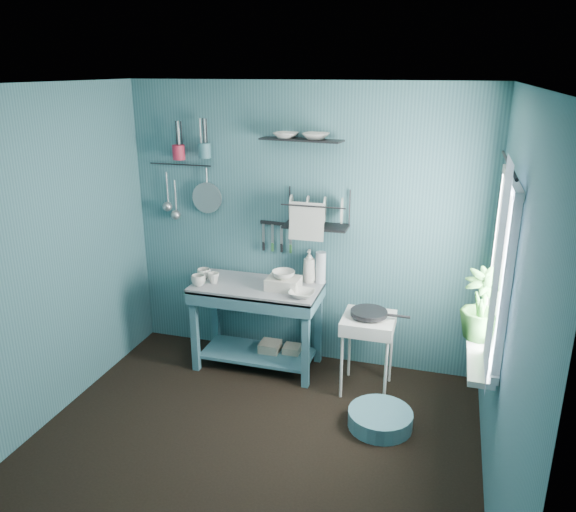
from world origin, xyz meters
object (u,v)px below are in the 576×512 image
(water_bottle, at_px, (321,267))
(potted_plant, at_px, (482,305))
(mug_mid, at_px, (214,278))
(frying_pan, at_px, (369,313))
(hotplate_stand, at_px, (367,354))
(storage_tin_small, at_px, (292,356))
(utensil_cup_magenta, at_px, (179,152))
(dish_rack, at_px, (316,209))
(work_counter, at_px, (258,326))
(storage_tin_large, at_px, (270,353))
(floor_basin, at_px, (380,419))
(mug_right, at_px, (204,274))
(soap_bottle, at_px, (309,266))
(colander, at_px, (207,198))
(utensil_cup_teal, at_px, (205,150))
(mug_left, at_px, (198,280))
(wash_tub, at_px, (283,283))

(water_bottle, bearing_deg, potted_plant, -32.11)
(mug_mid, height_order, frying_pan, mug_mid)
(hotplate_stand, bearing_deg, storage_tin_small, 175.25)
(mug_mid, bearing_deg, utensil_cup_magenta, 144.50)
(dish_rack, bearing_deg, work_counter, -163.85)
(storage_tin_large, distance_m, floor_basin, 1.28)
(water_bottle, height_order, dish_rack, dish_rack)
(utensil_cup_magenta, bearing_deg, storage_tin_small, -8.27)
(mug_right, height_order, soap_bottle, soap_bottle)
(utensil_cup_magenta, bearing_deg, mug_mid, -35.50)
(mug_right, distance_m, colander, 0.69)
(mug_mid, bearing_deg, storage_tin_small, 11.63)
(utensil_cup_magenta, bearing_deg, utensil_cup_teal, 0.00)
(soap_bottle, xyz_separation_m, storage_tin_small, (-0.12, -0.12, -0.84))
(dish_rack, height_order, utensil_cup_teal, utensil_cup_teal)
(colander, relative_size, storage_tin_large, 1.27)
(dish_rack, distance_m, storage_tin_large, 1.41)
(mug_left, height_order, utensil_cup_teal, utensil_cup_teal)
(floor_basin, bearing_deg, utensil_cup_magenta, 156.76)
(mug_mid, relative_size, soap_bottle, 0.33)
(mug_left, relative_size, storage_tin_small, 0.61)
(soap_bottle, bearing_deg, dish_rack, -9.75)
(mug_right, xyz_separation_m, utensil_cup_magenta, (-0.30, 0.24, 1.04))
(hotplate_stand, distance_m, floor_basin, 0.59)
(mug_left, distance_m, storage_tin_large, 0.95)
(work_counter, distance_m, water_bottle, 0.78)
(hotplate_stand, distance_m, utensil_cup_magenta, 2.40)
(potted_plant, bearing_deg, hotplate_stand, 149.78)
(work_counter, distance_m, mug_left, 0.67)
(soap_bottle, xyz_separation_m, colander, (-0.98, 0.07, 0.53))
(work_counter, xyz_separation_m, mug_mid, (-0.38, -0.06, 0.44))
(mug_right, height_order, wash_tub, wash_tub)
(mug_right, height_order, utensil_cup_magenta, utensil_cup_magenta)
(hotplate_stand, xyz_separation_m, utensil_cup_teal, (-1.56, 0.36, 1.57))
(wash_tub, height_order, soap_bottle, soap_bottle)
(wash_tub, height_order, hotplate_stand, wash_tub)
(potted_plant, relative_size, floor_basin, 1.01)
(mug_mid, height_order, dish_rack, dish_rack)
(mug_mid, xyz_separation_m, wash_tub, (0.63, 0.04, 0.00))
(water_bottle, xyz_separation_m, utensil_cup_teal, (-1.07, 0.02, 0.97))
(colander, distance_m, storage_tin_large, 1.53)
(work_counter, relative_size, storage_tin_large, 5.07)
(soap_bottle, height_order, dish_rack, dish_rack)
(mug_mid, height_order, potted_plant, potted_plant)
(frying_pan, bearing_deg, wash_tub, 172.26)
(water_bottle, xyz_separation_m, hotplate_stand, (0.49, -0.34, -0.60))
(soap_bottle, relative_size, utensil_cup_magenta, 2.30)
(mug_left, distance_m, mug_right, 0.16)
(wash_tub, height_order, storage_tin_small, wash_tub)
(work_counter, distance_m, storage_tin_large, 0.31)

